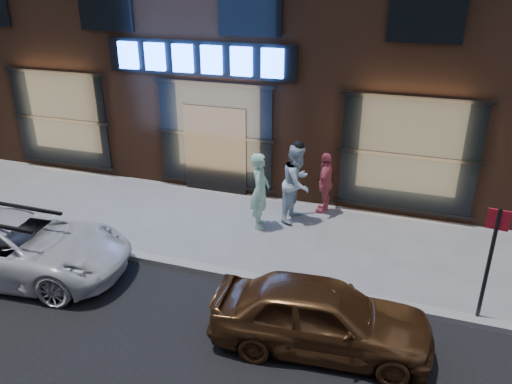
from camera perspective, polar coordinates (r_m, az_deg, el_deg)
ground at (r=10.96m, az=-12.61°, el=-7.62°), size 90.00×90.00×0.00m
curb at (r=10.92m, az=-12.64°, el=-7.35°), size 60.00×0.25×0.12m
man_bowtie at (r=11.67m, az=0.46°, el=0.14°), size 0.56×0.74×1.85m
man_cap at (r=12.06m, az=4.72°, el=1.06°), size 0.89×1.05×1.93m
passerby at (r=12.60m, az=7.94°, el=1.07°), size 0.43×0.94×1.58m
white_suv at (r=11.04m, az=-25.36°, el=-5.62°), size 4.62×2.61×1.22m
gold_sedan at (r=8.24m, az=7.44°, el=-13.84°), size 3.64×1.74×1.20m
sign_post at (r=9.14m, az=25.21°, el=-6.64°), size 0.35×0.07×2.19m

